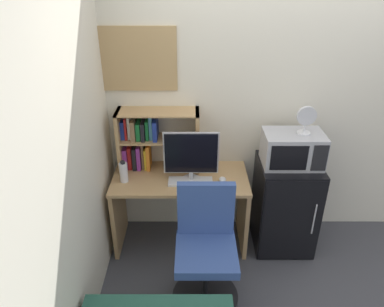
% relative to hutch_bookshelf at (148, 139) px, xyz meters
% --- Properties ---
extents(wall_back, '(6.40, 0.04, 2.60)m').
position_rel_hutch_bookshelf_xyz_m(wall_back, '(1.64, 0.13, 0.29)').
color(wall_back, silver).
rests_on(wall_back, ground_plane).
extents(wall_left, '(0.04, 4.40, 2.60)m').
position_rel_hutch_bookshelf_xyz_m(wall_left, '(-0.38, -1.49, 0.29)').
color(wall_left, silver).
rests_on(wall_left, ground_plane).
extents(desk, '(1.19, 0.58, 0.72)m').
position_rel_hutch_bookshelf_xyz_m(desk, '(0.29, -0.18, -0.51)').
color(desk, tan).
rests_on(desk, ground_plane).
extents(hutch_bookshelf, '(0.71, 0.25, 0.56)m').
position_rel_hutch_bookshelf_xyz_m(hutch_bookshelf, '(0.00, 0.00, 0.00)').
color(hutch_bookshelf, tan).
rests_on(hutch_bookshelf, desk).
extents(monitor, '(0.46, 0.17, 0.46)m').
position_rel_hutch_bookshelf_xyz_m(monitor, '(0.39, -0.23, -0.04)').
color(monitor, '#B7B7BC').
rests_on(monitor, desk).
extents(keyboard, '(0.38, 0.14, 0.02)m').
position_rel_hutch_bookshelf_xyz_m(keyboard, '(0.38, -0.27, -0.28)').
color(keyboard, silver).
rests_on(keyboard, desk).
extents(computer_mouse, '(0.06, 0.08, 0.04)m').
position_rel_hutch_bookshelf_xyz_m(computer_mouse, '(0.66, -0.25, -0.27)').
color(computer_mouse, silver).
rests_on(computer_mouse, desk).
extents(water_bottle, '(0.07, 0.07, 0.20)m').
position_rel_hutch_bookshelf_xyz_m(water_bottle, '(-0.19, -0.24, -0.20)').
color(water_bottle, silver).
rests_on(water_bottle, desk).
extents(mini_fridge, '(0.52, 0.54, 0.86)m').
position_rel_hutch_bookshelf_xyz_m(mini_fridge, '(1.25, -0.18, -0.58)').
color(mini_fridge, black).
rests_on(mini_fridge, ground_plane).
extents(microwave, '(0.50, 0.33, 0.29)m').
position_rel_hutch_bookshelf_xyz_m(microwave, '(1.25, -0.18, -0.01)').
color(microwave, '#ADADB2').
rests_on(microwave, mini_fridge).
extents(desk_fan, '(0.16, 0.11, 0.24)m').
position_rel_hutch_bookshelf_xyz_m(desk_fan, '(1.32, -0.19, 0.27)').
color(desk_fan, silver).
rests_on(desk_fan, microwave).
extents(desk_chair, '(0.53, 0.53, 0.96)m').
position_rel_hutch_bookshelf_xyz_m(desk_chair, '(0.50, -0.80, -0.59)').
color(desk_chair, black).
rests_on(desk_chair, ground_plane).
extents(wall_corkboard, '(0.74, 0.02, 0.53)m').
position_rel_hutch_bookshelf_xyz_m(wall_corkboard, '(-0.10, 0.10, 0.68)').
color(wall_corkboard, tan).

